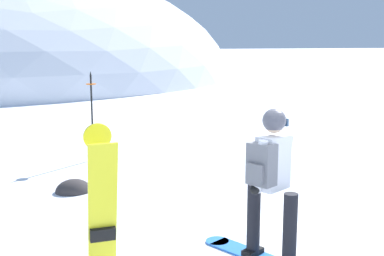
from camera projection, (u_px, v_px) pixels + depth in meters
snowboarder_main at (271, 183)px, 5.22m from camera, size 0.98×1.68×1.71m
spare_snowboard at (102, 205)px, 4.82m from camera, size 0.28×0.42×1.62m
piste_marker_near at (92, 110)px, 9.90m from camera, size 0.20×0.20×1.82m
rock_mid at (74, 192)px, 7.95m from camera, size 0.59×0.50×0.41m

